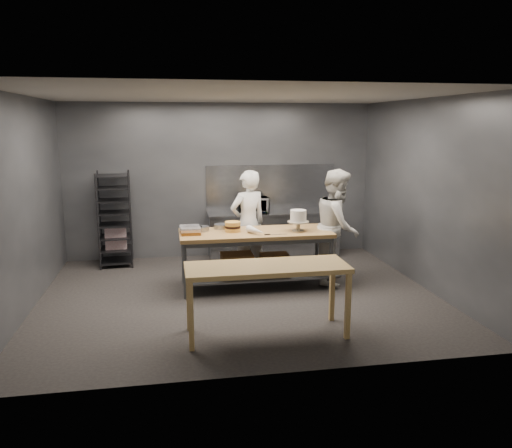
{
  "coord_description": "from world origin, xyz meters",
  "views": [
    {
      "loc": [
        -1.01,
        -7.26,
        2.6
      ],
      "look_at": [
        0.32,
        0.33,
        1.05
      ],
      "focal_mm": 35.0,
      "sensor_mm": 36.0,
      "label": 1
    }
  ],
  "objects_px": {
    "speed_rack": "(115,220)",
    "chef_right": "(337,226)",
    "near_counter": "(267,272)",
    "microwave": "(254,205)",
    "work_table": "(255,252)",
    "layer_cake": "(233,227)",
    "chef_behind": "(248,223)",
    "frosted_cake_stand": "(298,218)"
  },
  "relations": [
    {
      "from": "chef_right",
      "to": "microwave",
      "type": "bearing_deg",
      "value": 56.68
    },
    {
      "from": "work_table",
      "to": "layer_cake",
      "type": "bearing_deg",
      "value": 174.55
    },
    {
      "from": "speed_rack",
      "to": "chef_behind",
      "type": "distance_m",
      "value": 2.56
    },
    {
      "from": "chef_right",
      "to": "microwave",
      "type": "xyz_separation_m",
      "value": [
        -1.1,
        1.75,
        0.11
      ]
    },
    {
      "from": "work_table",
      "to": "chef_right",
      "type": "xyz_separation_m",
      "value": [
        1.4,
        0.05,
        0.37
      ]
    },
    {
      "from": "work_table",
      "to": "microwave",
      "type": "relative_size",
      "value": 4.43
    },
    {
      "from": "work_table",
      "to": "frosted_cake_stand",
      "type": "relative_size",
      "value": 7.06
    },
    {
      "from": "near_counter",
      "to": "chef_right",
      "type": "height_order",
      "value": "chef_right"
    },
    {
      "from": "chef_right",
      "to": "frosted_cake_stand",
      "type": "height_order",
      "value": "chef_right"
    },
    {
      "from": "frosted_cake_stand",
      "to": "layer_cake",
      "type": "relative_size",
      "value": 1.38
    },
    {
      "from": "chef_behind",
      "to": "chef_right",
      "type": "xyz_separation_m",
      "value": [
        1.4,
        -0.61,
        0.02
      ]
    },
    {
      "from": "frosted_cake_stand",
      "to": "microwave",
      "type": "bearing_deg",
      "value": 101.66
    },
    {
      "from": "chef_behind",
      "to": "layer_cake",
      "type": "bearing_deg",
      "value": 40.02
    },
    {
      "from": "chef_right",
      "to": "frosted_cake_stand",
      "type": "xyz_separation_m",
      "value": [
        -0.71,
        -0.14,
        0.2
      ]
    },
    {
      "from": "chef_behind",
      "to": "frosted_cake_stand",
      "type": "height_order",
      "value": "chef_behind"
    },
    {
      "from": "speed_rack",
      "to": "chef_right",
      "type": "distance_m",
      "value": 4.08
    },
    {
      "from": "microwave",
      "to": "frosted_cake_stand",
      "type": "xyz_separation_m",
      "value": [
        0.39,
        -1.89,
        0.09
      ]
    },
    {
      "from": "speed_rack",
      "to": "near_counter",
      "type": "bearing_deg",
      "value": -58.94
    },
    {
      "from": "speed_rack",
      "to": "microwave",
      "type": "xyz_separation_m",
      "value": [
        2.63,
        0.08,
        0.19
      ]
    },
    {
      "from": "near_counter",
      "to": "microwave",
      "type": "relative_size",
      "value": 3.69
    },
    {
      "from": "near_counter",
      "to": "chef_right",
      "type": "relative_size",
      "value": 1.06
    },
    {
      "from": "near_counter",
      "to": "speed_rack",
      "type": "xyz_separation_m",
      "value": [
        -2.16,
        3.58,
        0.04
      ]
    },
    {
      "from": "chef_behind",
      "to": "chef_right",
      "type": "bearing_deg",
      "value": 135.36
    },
    {
      "from": "work_table",
      "to": "speed_rack",
      "type": "relative_size",
      "value": 1.37
    },
    {
      "from": "near_counter",
      "to": "frosted_cake_stand",
      "type": "distance_m",
      "value": 2.0
    },
    {
      "from": "speed_rack",
      "to": "chef_right",
      "type": "relative_size",
      "value": 0.93
    },
    {
      "from": "near_counter",
      "to": "chef_behind",
      "type": "bearing_deg",
      "value": 86.15
    },
    {
      "from": "speed_rack",
      "to": "microwave",
      "type": "bearing_deg",
      "value": 1.74
    },
    {
      "from": "speed_rack",
      "to": "chef_right",
      "type": "bearing_deg",
      "value": -24.11
    },
    {
      "from": "near_counter",
      "to": "speed_rack",
      "type": "height_order",
      "value": "speed_rack"
    },
    {
      "from": "speed_rack",
      "to": "layer_cake",
      "type": "distance_m",
      "value": 2.6
    },
    {
      "from": "microwave",
      "to": "speed_rack",
      "type": "bearing_deg",
      "value": -178.26
    },
    {
      "from": "near_counter",
      "to": "microwave",
      "type": "xyz_separation_m",
      "value": [
        0.47,
        3.66,
        0.24
      ]
    },
    {
      "from": "microwave",
      "to": "layer_cake",
      "type": "xyz_separation_m",
      "value": [
        -0.64,
        -1.76,
        -0.05
      ]
    },
    {
      "from": "speed_rack",
      "to": "chef_right",
      "type": "height_order",
      "value": "chef_right"
    },
    {
      "from": "microwave",
      "to": "layer_cake",
      "type": "bearing_deg",
      "value": -110.11
    },
    {
      "from": "chef_behind",
      "to": "frosted_cake_stand",
      "type": "distance_m",
      "value": 1.04
    },
    {
      "from": "microwave",
      "to": "chef_behind",
      "type": "bearing_deg",
      "value": -104.7
    },
    {
      "from": "near_counter",
      "to": "chef_right",
      "type": "distance_m",
      "value": 2.48
    },
    {
      "from": "work_table",
      "to": "layer_cake",
      "type": "relative_size",
      "value": 9.75
    },
    {
      "from": "chef_right",
      "to": "layer_cake",
      "type": "distance_m",
      "value": 1.74
    },
    {
      "from": "microwave",
      "to": "near_counter",
      "type": "bearing_deg",
      "value": -97.27
    }
  ]
}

